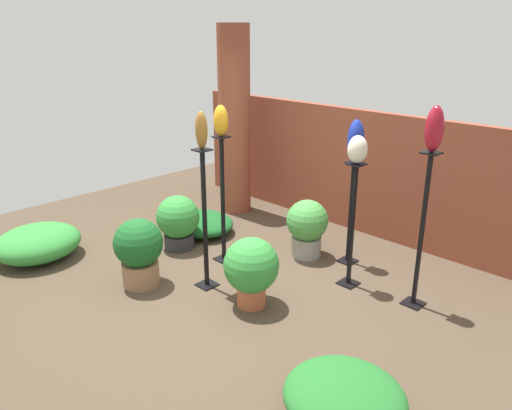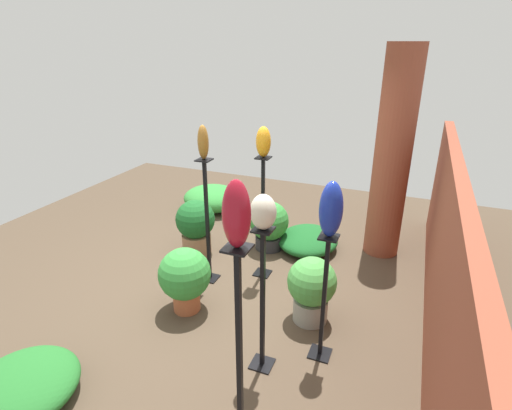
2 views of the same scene
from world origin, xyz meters
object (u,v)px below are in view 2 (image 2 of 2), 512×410
at_px(pedestal_ivory, 263,307).
at_px(art_vase_ivory, 263,212).
at_px(art_vase_bronze, 203,142).
at_px(pedestal_ruby, 239,359).
at_px(potted_plant_near_pillar, 269,224).
at_px(pedestal_bronze, 207,227).
at_px(potted_plant_mid_left, 196,225).
at_px(art_vase_cobalt, 331,209).
at_px(art_vase_ruby, 237,214).
at_px(potted_plant_front_right, 312,287).
at_px(pedestal_cobalt, 324,304).
at_px(pedestal_amber, 263,223).
at_px(art_vase_amber, 263,142).
at_px(potted_plant_front_left, 185,276).
at_px(brick_pillar, 392,156).

height_order(pedestal_ivory, art_vase_ivory, art_vase_ivory).
bearing_deg(pedestal_ivory, art_vase_bronze, -134.10).
xyz_separation_m(pedestal_ruby, art_vase_bronze, (-1.81, -1.23, 0.98)).
relative_size(pedestal_ruby, potted_plant_near_pillar, 2.30).
bearing_deg(pedestal_bronze, potted_plant_mid_left, -137.50).
distance_m(pedestal_bronze, art_vase_cobalt, 1.91).
distance_m(art_vase_bronze, art_vase_cobalt, 1.77).
xyz_separation_m(pedestal_ruby, art_vase_ruby, (0.00, 0.00, 1.07)).
distance_m(pedestal_bronze, potted_plant_front_right, 1.42).
distance_m(pedestal_cobalt, potted_plant_front_right, 0.54).
relative_size(art_vase_ivory, potted_plant_front_right, 0.40).
bearing_deg(pedestal_amber, pedestal_bronze, -58.32).
distance_m(pedestal_bronze, pedestal_ruby, 2.19).
bearing_deg(art_vase_amber, pedestal_amber, 0.00).
distance_m(pedestal_bronze, pedestal_cobalt, 1.76).
bearing_deg(art_vase_ivory, potted_plant_near_pillar, -161.08).
bearing_deg(potted_plant_front_left, art_vase_bronze, -174.87).
xyz_separation_m(pedestal_ivory, potted_plant_front_right, (-0.79, 0.23, -0.24)).
bearing_deg(brick_pillar, pedestal_amber, -47.74).
relative_size(pedestal_bronze, art_vase_ruby, 3.59).
distance_m(pedestal_cobalt, art_vase_ivory, 1.10).
bearing_deg(pedestal_amber, art_vase_ruby, 17.23).
distance_m(brick_pillar, pedestal_cobalt, 2.45).
distance_m(art_vase_amber, potted_plant_near_pillar, 1.50).
relative_size(pedestal_amber, art_vase_cobalt, 3.18).
height_order(art_vase_bronze, potted_plant_mid_left, art_vase_bronze).
height_order(pedestal_ruby, potted_plant_mid_left, pedestal_ruby).
height_order(art_vase_cobalt, potted_plant_near_pillar, art_vase_cobalt).
height_order(pedestal_ruby, art_vase_cobalt, art_vase_cobalt).
relative_size(art_vase_bronze, potted_plant_front_right, 0.52).
bearing_deg(potted_plant_near_pillar, art_vase_ivory, 18.92).
bearing_deg(pedestal_bronze, brick_pillar, 129.39).
height_order(pedestal_cobalt, potted_plant_mid_left, pedestal_cobalt).
xyz_separation_m(pedestal_cobalt, potted_plant_front_left, (-0.12, -1.52, -0.15)).
relative_size(pedestal_ivory, potted_plant_mid_left, 1.80).
relative_size(pedestal_cobalt, art_vase_cobalt, 2.59).
xyz_separation_m(art_vase_amber, potted_plant_front_right, (0.64, 0.79, -1.30)).
height_order(pedestal_cobalt, potted_plant_front_right, pedestal_cobalt).
relative_size(art_vase_amber, potted_plant_front_right, 0.48).
height_order(pedestal_amber, potted_plant_near_pillar, pedestal_amber).
bearing_deg(brick_pillar, pedestal_ruby, -10.91).
xyz_separation_m(potted_plant_near_pillar, potted_plant_mid_left, (0.49, -0.89, 0.04)).
bearing_deg(pedestal_bronze, potted_plant_near_pillar, 158.74).
height_order(pedestal_ivory, art_vase_amber, art_vase_amber).
bearing_deg(brick_pillar, pedestal_cobalt, -7.46).
height_order(art_vase_ivory, art_vase_amber, art_vase_amber).
bearing_deg(art_vase_ruby, pedestal_amber, -162.77).
xyz_separation_m(pedestal_ruby, art_vase_ivory, (-0.72, -0.11, 0.78)).
height_order(pedestal_ivory, art_vase_ruby, art_vase_ruby).
relative_size(art_vase_ruby, potted_plant_near_pillar, 0.62).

